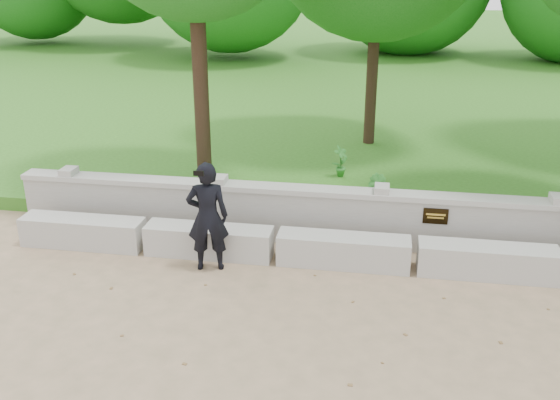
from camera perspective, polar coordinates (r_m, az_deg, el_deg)
The scene contains 7 objects.
ground at distance 7.53m, azimuth 12.51°, elevation -12.93°, with size 80.00×80.00×0.00m, color tan.
lawn at distance 20.64m, azimuth 10.99°, elevation 9.69°, with size 40.00×22.00×0.25m, color #2F6419.
concrete_bench at distance 9.06m, azimuth 12.15°, elevation -5.00°, with size 11.90×0.45×0.45m.
parapet_wall at distance 9.60m, azimuth 12.12°, elevation -1.88°, with size 12.50×0.35×0.90m.
man_main at distance 8.74m, azimuth -6.64°, elevation -1.51°, with size 0.65×0.60×1.60m.
shrub_a at distance 11.89m, azimuth 5.57°, elevation 3.54°, with size 0.32×0.22×0.61m, color #307F2B.
shrub_b at distance 10.19m, azimuth 8.75°, elevation 0.46°, with size 0.37×0.30×0.67m, color #307F2B.
Camera 1 is at (-0.58, -6.23, 4.18)m, focal length 40.00 mm.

